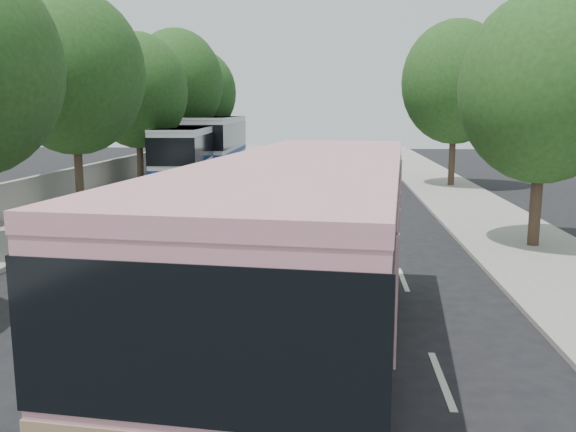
# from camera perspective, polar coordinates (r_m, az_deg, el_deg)

# --- Properties ---
(ground) EXTENTS (120.00, 120.00, 0.00)m
(ground) POSITION_cam_1_polar(r_m,az_deg,el_deg) (12.52, -7.10, -10.46)
(ground) COLOR black
(ground) RESTS_ON ground
(sidewalk_left) EXTENTS (4.00, 90.00, 0.15)m
(sidewalk_left) POSITION_cam_1_polar(r_m,az_deg,el_deg) (33.61, -14.46, 2.24)
(sidewalk_left) COLOR #9E998E
(sidewalk_left) RESTS_ON ground
(sidewalk_right) EXTENTS (4.00, 90.00, 0.12)m
(sidewalk_right) POSITION_cam_1_polar(r_m,az_deg,el_deg) (32.35, 15.35, 1.89)
(sidewalk_right) COLOR #9E998E
(sidewalk_right) RESTS_ON ground
(low_wall) EXTENTS (0.30, 90.00, 1.50)m
(low_wall) POSITION_cam_1_polar(r_m,az_deg,el_deg) (34.15, -17.38, 3.61)
(low_wall) COLOR #9E998E
(low_wall) RESTS_ON sidewalk_left
(tree_left_c) EXTENTS (6.00, 6.00, 9.35)m
(tree_left_c) POSITION_cam_1_polar(r_m,az_deg,el_deg) (27.80, -19.39, 12.99)
(tree_left_c) COLOR #38281E
(tree_left_c) RESTS_ON ground
(tree_left_d) EXTENTS (5.52, 5.52, 8.60)m
(tree_left_d) POSITION_cam_1_polar(r_m,az_deg,el_deg) (35.21, -13.84, 11.67)
(tree_left_d) COLOR #38281E
(tree_left_d) RESTS_ON ground
(tree_left_e) EXTENTS (6.30, 6.30, 9.82)m
(tree_left_e) POSITION_cam_1_polar(r_m,az_deg,el_deg) (42.89, -10.33, 12.48)
(tree_left_e) COLOR #38281E
(tree_left_e) RESTS_ON ground
(tree_left_f) EXTENTS (5.88, 5.88, 9.16)m
(tree_left_f) POSITION_cam_1_polar(r_m,az_deg,el_deg) (50.69, -8.18, 11.61)
(tree_left_f) COLOR #38281E
(tree_left_f) RESTS_ON ground
(tree_right_near) EXTENTS (5.10, 5.10, 7.95)m
(tree_right_near) POSITION_cam_1_polar(r_m,az_deg,el_deg) (20.46, 23.11, 11.52)
(tree_right_near) COLOR #38281E
(tree_right_near) RESTS_ON ground
(tree_right_far) EXTENTS (6.00, 6.00, 9.35)m
(tree_right_far) POSITION_cam_1_polar(r_m,az_deg,el_deg) (36.09, 15.55, 12.33)
(tree_right_far) COLOR #38281E
(tree_right_far) RESTS_ON ground
(pink_bus) EXTENTS (4.02, 11.51, 3.60)m
(pink_bus) POSITION_cam_1_polar(r_m,az_deg,el_deg) (9.90, 1.97, -2.33)
(pink_bus) COLOR pink
(pink_bus) RESTS_ON ground
(pink_taxi) EXTENTS (1.74, 3.98, 1.34)m
(pink_taxi) POSITION_cam_1_polar(r_m,az_deg,el_deg) (18.80, -9.19, -1.52)
(pink_taxi) COLOR #F1158D
(pink_taxi) RESTS_ON ground
(white_pickup) EXTENTS (2.00, 4.77, 1.38)m
(white_pickup) POSITION_cam_1_polar(r_m,az_deg,el_deg) (21.37, -14.10, -0.27)
(white_pickup) COLOR silver
(white_pickup) RESTS_ON ground
(tour_coach_front) EXTENTS (3.43, 11.49, 3.39)m
(tour_coach_front) POSITION_cam_1_polar(r_m,az_deg,el_deg) (36.47, -9.34, 6.10)
(tour_coach_front) COLOR white
(tour_coach_front) RESTS_ON ground
(tour_coach_rear) EXTENTS (3.35, 13.12, 3.90)m
(tour_coach_rear) POSITION_cam_1_polar(r_m,az_deg,el_deg) (45.00, -6.66, 7.23)
(tour_coach_rear) COLOR silver
(tour_coach_rear) RESTS_ON ground
(taxi_roof_sign) EXTENTS (0.56, 0.20, 0.18)m
(taxi_roof_sign) POSITION_cam_1_polar(r_m,az_deg,el_deg) (18.67, -9.25, 0.76)
(taxi_roof_sign) COLOR silver
(taxi_roof_sign) RESTS_ON pink_taxi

